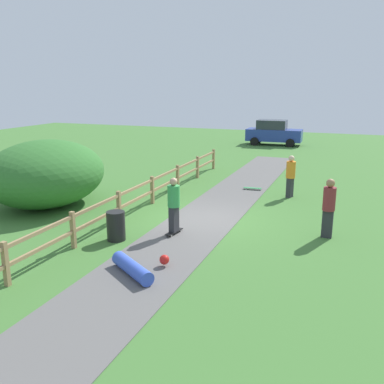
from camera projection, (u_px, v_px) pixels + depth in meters
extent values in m
plane|color=#427533|center=(203.00, 220.00, 15.04)|extent=(60.00, 60.00, 0.00)
cube|color=#605E5B|center=(203.00, 220.00, 15.04)|extent=(2.40, 28.00, 0.02)
cube|color=#997A51|center=(6.00, 264.00, 9.99)|extent=(0.12, 0.12, 1.10)
cube|color=#997A51|center=(73.00, 230.00, 12.32)|extent=(0.12, 0.12, 1.10)
cube|color=#997A51|center=(119.00, 207.00, 14.65)|extent=(0.12, 0.12, 1.10)
cube|color=#997A51|center=(152.00, 190.00, 16.97)|extent=(0.12, 0.12, 1.10)
cube|color=#997A51|center=(178.00, 177.00, 19.30)|extent=(0.12, 0.12, 1.10)
cube|color=#997A51|center=(198.00, 167.00, 21.63)|extent=(0.12, 0.12, 1.10)
cube|color=#997A51|center=(214.00, 159.00, 23.95)|extent=(0.12, 0.12, 1.10)
cube|color=#997A51|center=(137.00, 199.00, 15.82)|extent=(0.08, 18.00, 0.09)
cube|color=#997A51|center=(137.00, 187.00, 15.71)|extent=(0.08, 18.00, 0.09)
ellipsoid|color=#33702D|center=(46.00, 173.00, 16.51)|extent=(4.14, 4.97, 2.56)
cylinder|color=black|center=(116.00, 226.00, 12.99)|extent=(0.56, 0.56, 0.90)
cube|color=black|center=(174.00, 232.00, 13.56)|extent=(0.31, 0.82, 0.02)
cylinder|color=silver|center=(177.00, 230.00, 13.85)|extent=(0.04, 0.06, 0.06)
cylinder|color=silver|center=(181.00, 231.00, 13.77)|extent=(0.04, 0.06, 0.06)
cylinder|color=silver|center=(167.00, 235.00, 13.37)|extent=(0.04, 0.06, 0.06)
cylinder|color=silver|center=(171.00, 236.00, 13.30)|extent=(0.04, 0.06, 0.06)
cube|color=#2D2D33|center=(174.00, 219.00, 13.46)|extent=(0.24, 0.34, 0.81)
cylinder|color=green|center=(174.00, 196.00, 13.28)|extent=(0.43, 0.43, 0.67)
sphere|color=tan|center=(173.00, 182.00, 13.17)|extent=(0.24, 0.24, 0.24)
cylinder|color=blue|center=(132.00, 268.00, 10.62)|extent=(1.53, 1.21, 0.36)
sphere|color=red|center=(164.00, 260.00, 11.13)|extent=(0.26, 0.26, 0.26)
cube|color=#338C4C|center=(253.00, 188.00, 19.23)|extent=(0.81, 0.27, 0.02)
cylinder|color=silver|center=(259.00, 189.00, 19.23)|extent=(0.06, 0.04, 0.06)
cylinder|color=silver|center=(259.00, 190.00, 19.09)|extent=(0.06, 0.04, 0.06)
cylinder|color=silver|center=(247.00, 188.00, 19.38)|extent=(0.06, 0.04, 0.06)
cylinder|color=silver|center=(246.00, 189.00, 19.24)|extent=(0.06, 0.04, 0.06)
cube|color=#2D2D33|center=(327.00, 224.00, 13.23)|extent=(0.33, 0.21, 0.87)
cylinder|color=maroon|center=(329.00, 199.00, 13.04)|extent=(0.39, 0.39, 0.72)
sphere|color=#9E704C|center=(331.00, 183.00, 12.92)|extent=(0.26, 0.26, 0.26)
cube|color=#2D2D33|center=(290.00, 188.00, 17.94)|extent=(0.29, 0.36, 0.83)
cylinder|color=orange|center=(291.00, 170.00, 17.76)|extent=(0.48, 0.48, 0.69)
sphere|color=beige|center=(291.00, 159.00, 17.64)|extent=(0.25, 0.25, 0.25)
cube|color=#283D99|center=(274.00, 135.00, 33.31)|extent=(4.25, 1.82, 0.90)
cube|color=#2D333D|center=(272.00, 125.00, 33.18)|extent=(2.25, 1.62, 0.70)
cylinder|color=black|center=(293.00, 140.00, 33.79)|extent=(0.65, 0.26, 0.64)
cylinder|color=black|center=(290.00, 143.00, 32.18)|extent=(0.65, 0.26, 0.64)
cylinder|color=black|center=(259.00, 139.00, 34.66)|extent=(0.65, 0.26, 0.64)
cylinder|color=black|center=(254.00, 141.00, 33.05)|extent=(0.65, 0.26, 0.64)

